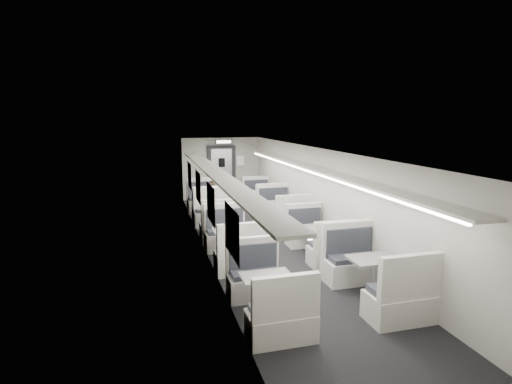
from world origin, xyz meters
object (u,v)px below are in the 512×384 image
booth_left_b (216,219)px  exit_sign (223,142)px  booth_left_a (207,206)px  booth_right_d (374,278)px  booth_right_a (263,200)px  booth_right_b (282,214)px  booth_right_c (318,240)px  passenger (216,195)px  booth_left_d (267,295)px  vestibule_door (222,173)px  booth_left_c (232,244)px

booth_left_b → exit_sign: bearing=76.2°
booth_left_a → booth_right_d: bearing=-73.1°
booth_right_a → exit_sign: 2.83m
booth_right_b → booth_right_c: bearing=-90.0°
booth_left_b → passenger: 1.58m
booth_right_b → booth_right_d: 4.97m
booth_left_a → booth_left_d: (0.00, -6.69, -0.03)m
booth_left_a → passenger: size_ratio=1.40×
booth_right_b → booth_right_d: bearing=-90.0°
booth_right_d → booth_left_b: bearing=112.6°
booth_right_a → vestibule_door: 2.61m
passenger → vestibule_door: vestibule_door is taller
exit_sign → booth_right_d: bearing=-83.6°
passenger → booth_right_d: bearing=-56.9°
booth_right_b → vestibule_door: bearing=102.8°
booth_right_b → passenger: size_ratio=1.37×
booth_right_b → passenger: bearing=142.0°
booth_left_d → passenger: bearing=87.6°
booth_left_a → booth_right_b: booth_left_a is taller
booth_left_c → booth_left_b: bearing=90.0°
booth_left_b → booth_left_a: bearing=90.0°
booth_left_b → booth_right_a: (2.00, 2.25, -0.03)m
booth_left_c → exit_sign: (1.00, 6.30, 1.91)m
booth_right_a → exit_sign: exit_sign is taller
booth_right_b → vestibule_door: size_ratio=1.00×
booth_left_d → booth_right_a: 7.44m
booth_left_b → booth_left_d: size_ratio=1.09×
booth_left_d → vestibule_door: bearing=84.0°
booth_right_c → vestibule_door: 7.06m
booth_right_a → passenger: bearing=-156.8°
booth_left_b → exit_sign: size_ratio=3.48×
booth_right_d → vestibule_door: size_ratio=1.04×
booth_left_b → booth_right_c: (2.00, -2.39, -0.04)m
booth_right_a → booth_right_d: (0.00, -7.07, 0.03)m
booth_left_a → booth_right_b: bearing=-39.1°
booth_left_b → booth_right_b: (2.00, 0.16, -0.01)m
booth_left_b → passenger: bearing=80.1°
booth_left_d → booth_right_c: size_ratio=1.02×
booth_right_a → passenger: (-1.74, -0.74, 0.41)m
booth_left_c → passenger: (0.26, 3.74, 0.40)m
booth_right_a → booth_right_b: bearing=-90.0°
exit_sign → booth_left_b: bearing=-103.8°
booth_right_a → exit_sign: size_ratio=3.20×
booth_left_c → exit_sign: exit_sign is taller
booth_left_d → vestibule_door: vestibule_door is taller
booth_right_a → booth_right_b: (0.00, -2.10, 0.02)m
booth_right_b → exit_sign: exit_sign is taller
booth_right_a → passenger: size_ratio=1.29×
booth_left_a → vestibule_door: vestibule_door is taller
booth_left_b → booth_right_d: booth_right_d is taller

